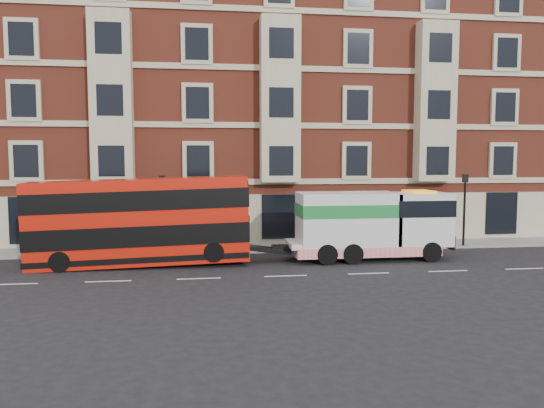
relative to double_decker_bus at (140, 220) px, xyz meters
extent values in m
plane|color=black|center=(6.95, -3.40, -2.34)|extent=(120.00, 120.00, 0.00)
cube|color=slate|center=(6.95, 4.10, -2.27)|extent=(90.00, 3.00, 0.15)
cube|color=brown|center=(7.45, 11.60, 6.66)|extent=(45.00, 12.00, 18.00)
cylinder|color=black|center=(0.95, 2.80, -0.19)|extent=(0.14, 0.14, 4.00)
cube|color=black|center=(0.95, 2.80, 1.91)|extent=(0.35, 0.15, 0.50)
cylinder|color=black|center=(18.95, 2.80, -0.19)|extent=(0.14, 0.14, 4.00)
cube|color=black|center=(18.95, 2.80, 1.91)|extent=(0.35, 0.15, 0.50)
cube|color=#BB180A|center=(0.00, 0.00, -0.06)|extent=(10.88, 2.43, 4.27)
cube|color=black|center=(0.00, 0.00, -0.69)|extent=(10.92, 2.49, 1.02)
cube|color=black|center=(0.00, 0.00, 1.06)|extent=(10.92, 2.49, 0.97)
cylinder|color=black|center=(-3.69, -1.10, -1.84)|extent=(1.01, 0.31, 1.01)
cylinder|color=black|center=(-3.69, 1.10, -1.84)|extent=(1.01, 0.31, 1.01)
cylinder|color=black|center=(3.69, -1.10, -1.54)|extent=(1.01, 0.31, 1.01)
cylinder|color=black|center=(3.69, 1.10, -1.54)|extent=(1.01, 0.31, 1.01)
cube|color=silver|center=(12.00, 0.00, -1.42)|extent=(8.74, 2.23, 0.29)
cube|color=silver|center=(14.82, 0.00, -0.16)|extent=(3.11, 2.43, 2.82)
cube|color=silver|center=(10.83, 0.00, -0.11)|extent=(5.24, 2.43, 2.82)
cube|color=#19712E|center=(10.83, 0.00, 0.38)|extent=(5.29, 2.47, 0.68)
cube|color=red|center=(11.81, 0.00, -1.76)|extent=(7.77, 2.49, 0.53)
cylinder|color=black|center=(15.11, -1.10, -1.81)|extent=(1.07, 0.34, 1.07)
cylinder|color=black|center=(15.11, 1.10, -1.81)|extent=(1.07, 0.34, 1.07)
cylinder|color=black|center=(10.83, -1.10, -1.81)|extent=(1.07, 0.39, 1.07)
cylinder|color=black|center=(10.83, 1.10, -1.81)|extent=(1.07, 0.39, 1.07)
cylinder|color=black|center=(9.48, -1.10, -1.81)|extent=(1.07, 0.39, 1.07)
cylinder|color=black|center=(9.48, 1.10, -1.81)|extent=(1.07, 0.39, 1.07)
imported|color=black|center=(-1.20, 3.84, -1.25)|extent=(0.72, 0.50, 1.87)
camera|label=1|loc=(3.07, -27.36, 3.15)|focal=35.00mm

